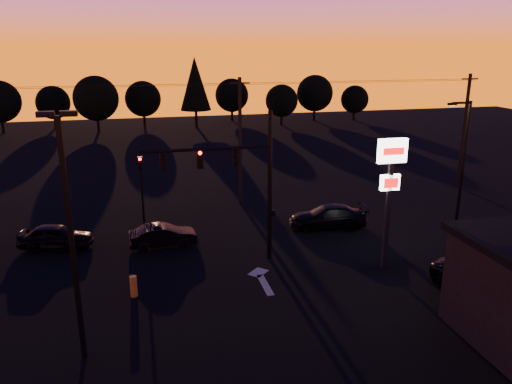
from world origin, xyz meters
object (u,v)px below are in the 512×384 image
(traffic_signal_mast, at_px, (240,172))
(streetlight, at_px, (462,161))
(car_right, at_px, (328,217))
(suv_parked, at_px, (493,284))
(bollard, at_px, (134,286))
(car_left, at_px, (56,237))
(secondary_signal, at_px, (141,180))
(car_mid, at_px, (163,236))
(parking_lot_light, at_px, (70,224))
(pylon_sign, at_px, (390,176))

(traffic_signal_mast, height_order, streetlight, traffic_signal_mast)
(car_right, xyz_separation_m, suv_parked, (3.90, -10.45, 0.07))
(traffic_signal_mast, distance_m, suv_parked, 12.99)
(streetlight, distance_m, bollard, 20.40)
(bollard, relative_size, suv_parked, 0.18)
(car_left, xyz_separation_m, car_right, (16.24, -0.44, 0.01))
(traffic_signal_mast, distance_m, secondary_signal, 9.19)
(car_left, relative_size, car_mid, 1.07)
(streetlight, bearing_deg, car_right, 163.71)
(bollard, bearing_deg, traffic_signal_mast, 25.43)
(bollard, height_order, car_right, car_right)
(parking_lot_light, bearing_deg, suv_parked, 0.87)
(traffic_signal_mast, height_order, secondary_signal, traffic_signal_mast)
(secondary_signal, distance_m, suv_parked, 20.93)
(car_right, bearing_deg, car_left, -81.40)
(streetlight, bearing_deg, car_mid, 175.04)
(parking_lot_light, xyz_separation_m, car_mid, (3.51, 10.05, -4.64))
(secondary_signal, distance_m, car_mid, 5.06)
(parking_lot_light, distance_m, suv_parked, 18.28)
(parking_lot_light, bearing_deg, secondary_signal, 80.21)
(pylon_sign, distance_m, car_left, 18.67)
(car_left, bearing_deg, car_mid, -87.98)
(parking_lot_light, height_order, car_right, parking_lot_light)
(pylon_sign, xyz_separation_m, car_right, (-0.68, 6.22, -4.21))
(bollard, bearing_deg, pylon_sign, 0.70)
(car_mid, xyz_separation_m, suv_parked, (14.21, -9.78, 0.14))
(car_mid, bearing_deg, pylon_sign, -120.15)
(parking_lot_light, distance_m, pylon_sign, 15.19)
(bollard, bearing_deg, suv_parked, -14.38)
(parking_lot_light, bearing_deg, car_left, 102.28)
(traffic_signal_mast, bearing_deg, bollard, -154.57)
(parking_lot_light, height_order, bollard, parking_lot_light)
(car_left, xyz_separation_m, suv_parked, (20.14, -10.89, 0.07))
(traffic_signal_mast, bearing_deg, car_left, 157.04)
(suv_parked, bearing_deg, traffic_signal_mast, 129.73)
(secondary_signal, relative_size, suv_parked, 0.78)
(car_left, bearing_deg, parking_lot_light, -155.18)
(car_right, bearing_deg, streetlight, 83.85)
(car_left, height_order, suv_parked, suv_parked)
(car_mid, distance_m, suv_parked, 17.25)
(parking_lot_light, bearing_deg, pylon_sign, 17.23)
(pylon_sign, xyz_separation_m, car_left, (-16.93, 6.66, -4.22))
(pylon_sign, relative_size, streetlight, 0.85)
(traffic_signal_mast, height_order, car_right, traffic_signal_mast)
(traffic_signal_mast, xyz_separation_m, car_mid, (-3.89, 3.06, -4.30))
(traffic_signal_mast, bearing_deg, suv_parked, -33.10)
(secondary_signal, bearing_deg, pylon_sign, -39.77)
(parking_lot_light, distance_m, bollard, 6.70)
(traffic_signal_mast, relative_size, streetlight, 1.07)
(car_left, height_order, car_mid, car_left)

